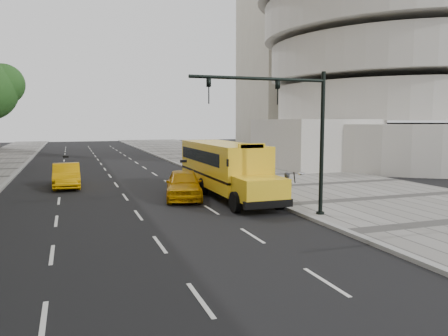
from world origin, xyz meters
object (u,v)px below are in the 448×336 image
object	(u,v)px
school_bus	(223,165)
taxi_far	(66,175)
taxi_near	(184,184)
pedestrian	(288,189)
traffic_signal	(294,125)

from	to	relation	value
school_bus	taxi_far	bearing A→B (deg)	145.05
school_bus	taxi_far	size ratio (longest dim) A/B	2.47
taxi_near	taxi_far	bearing A→B (deg)	145.88
pedestrian	traffic_signal	size ratio (longest dim) A/B	0.25
taxi_far	pedestrian	distance (m)	14.89
taxi_far	traffic_signal	xyz separation A→B (m)	(9.31, -13.07, 3.32)
taxi_near	pedestrian	xyz separation A→B (m)	(4.15, -4.27, 0.15)
taxi_near	taxi_far	world-z (taller)	taxi_near
pedestrian	taxi_near	bearing A→B (deg)	117.47
pedestrian	traffic_signal	distance (m)	3.99
pedestrian	traffic_signal	bearing A→B (deg)	-129.52
taxi_near	taxi_far	xyz separation A→B (m)	(-6.12, 6.52, -0.04)
school_bus	taxi_far	distance (m)	10.56
school_bus	pedestrian	bearing A→B (deg)	-70.91
school_bus	traffic_signal	bearing A→B (deg)	-84.39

